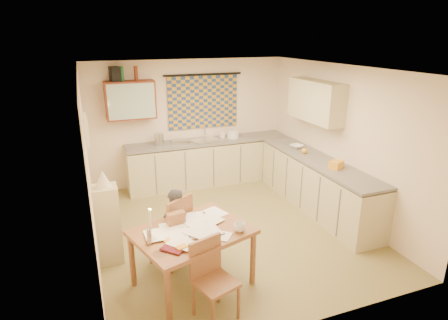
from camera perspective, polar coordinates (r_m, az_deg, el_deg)
name	(u,v)px	position (r m, az deg, el deg)	size (l,w,h in m)	color
floor	(229,228)	(6.11, 0.76, -10.37)	(4.00, 4.50, 0.02)	olive
ceiling	(230,68)	(5.36, 0.88, 13.89)	(4.00, 4.50, 0.02)	white
wall_back	(189,122)	(7.69, -5.37, 5.75)	(4.00, 0.02, 2.50)	beige
wall_front	(315,220)	(3.75, 13.64, -8.91)	(4.00, 0.02, 2.50)	beige
wall_left	(88,170)	(5.26, -20.04, -1.43)	(0.02, 4.50, 2.50)	beige
wall_right	(341,141)	(6.59, 17.35, 2.78)	(0.02, 4.50, 2.50)	beige
window_blind	(203,102)	(7.65, -3.19, 8.80)	(1.45, 0.03, 1.05)	navy
curtain_rod	(203,74)	(7.56, -3.22, 12.88)	(0.04, 0.04, 1.60)	black
wall_cabinet	(130,100)	(7.19, -14.07, 8.86)	(0.90, 0.34, 0.70)	#5C2110
wall_cabinet_glass	(132,101)	(7.03, -13.90, 8.65)	(0.84, 0.02, 0.64)	#99B2A5
upper_cabinet_right	(316,101)	(6.79, 13.79, 8.75)	(0.34, 1.30, 0.70)	tan
framed_print	(86,130)	(5.52, -20.25, 4.35)	(0.04, 0.50, 0.40)	beige
print_canvas	(88,130)	(5.52, -19.99, 4.38)	(0.01, 0.42, 0.32)	white
counter_back	(209,162)	(7.71, -2.32, -0.33)	(3.30, 0.62, 0.92)	tan
counter_right	(316,184)	(6.77, 13.88, -3.63)	(0.62, 2.95, 0.92)	tan
stove	(356,210)	(6.03, 19.41, -7.19)	(0.56, 0.56, 0.88)	white
sink	(206,142)	(7.56, -2.74, 2.70)	(0.55, 0.45, 0.10)	silver
tap	(205,132)	(7.69, -2.95, 4.35)	(0.03, 0.03, 0.28)	silver
dish_rack	(181,142)	(7.41, -6.55, 2.82)	(0.35, 0.30, 0.06)	silver
kettle	(159,139)	(7.30, -9.87, 3.15)	(0.18, 0.18, 0.24)	silver
mixing_bowl	(233,134)	(7.72, 1.37, 3.97)	(0.24, 0.24, 0.16)	white
soap_bottle	(222,134)	(7.69, -0.26, 3.97)	(0.10, 0.10, 0.17)	white
bowl	(297,146)	(7.17, 11.01, 2.05)	(0.29, 0.29, 0.06)	white
orange_bag	(336,165)	(6.22, 16.74, -0.68)	(0.22, 0.16, 0.12)	orange
fruit_orange	(304,151)	(6.86, 12.16, 1.40)	(0.10, 0.10, 0.10)	orange
speaker	(115,74)	(7.11, -16.31, 12.48)	(0.16, 0.20, 0.26)	black
bottle_green	(122,74)	(7.12, -15.30, 12.57)	(0.07, 0.07, 0.26)	#195926
bottle_brown	(136,73)	(7.15, -13.27, 12.75)	(0.07, 0.07, 0.26)	#5C2110
dining_table	(193,257)	(4.71, -4.79, -14.56)	(1.54, 1.34, 0.75)	brown
chair_far	(171,242)	(5.19, -8.01, -12.24)	(0.62, 0.62, 0.99)	brown
chair_near	(215,295)	(4.30, -1.41, -19.82)	(0.51, 0.51, 0.89)	brown
person	(175,227)	(5.04, -7.46, -10.14)	(0.47, 0.40, 1.09)	black
shelf_stand	(108,225)	(5.28, -17.26, -9.39)	(0.32, 0.30, 1.09)	tan
lampshade	(103,179)	(5.02, -17.97, -2.74)	(0.20, 0.20, 0.22)	beige
letter_rack	(176,219)	(4.63, -7.34, -8.85)	(0.22, 0.10, 0.16)	brown
mug	(240,227)	(4.46, 2.38, -10.17)	(0.17, 0.17, 0.11)	white
magazine	(169,253)	(4.11, -8.42, -13.80)	(0.30, 0.30, 0.02)	maroon
book	(168,245)	(4.25, -8.54, -12.66)	(0.25, 0.29, 0.02)	orange
orange_box	(182,248)	(4.16, -6.45, -13.16)	(0.12, 0.08, 0.04)	orange
eyeglasses	(220,235)	(4.39, -0.69, -11.39)	(0.13, 0.04, 0.02)	black
candle_holder	(149,236)	(4.28, -11.30, -11.31)	(0.06, 0.06, 0.18)	silver
candle	(150,218)	(4.23, -11.22, -8.64)	(0.02, 0.02, 0.22)	white
candle_flame	(150,209)	(4.14, -11.15, -7.40)	(0.02, 0.02, 0.02)	#FFCC66
papers	(190,228)	(4.54, -5.20, -10.29)	(1.12, 0.99, 0.03)	white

